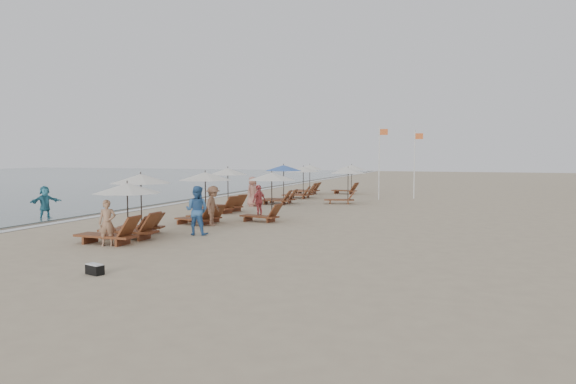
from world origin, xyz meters
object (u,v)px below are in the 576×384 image
(beachgoer_mid_a, at_px, (197,210))
(lounger_station_4, at_px, (280,184))
(beachgoer_near, at_px, (107,223))
(lounger_station_0, at_px, (121,213))
(lounger_station_5, at_px, (301,181))
(flag_pole_near, at_px, (380,159))
(lounger_station_3, at_px, (224,192))
(inland_station_0, at_px, (267,190))
(inland_station_2, at_px, (348,176))
(lounger_station_2, at_px, (202,194))
(lounger_station_6, at_px, (307,180))
(duffel_bag, at_px, (95,269))
(beachgoer_mid_b, at_px, (213,206))
(beachgoer_far_b, at_px, (253,191))
(inland_station_1, at_px, (345,181))
(beachgoer_far_a, at_px, (259,201))
(waterline_walker, at_px, (45,202))
(lounger_station_1, at_px, (137,201))

(beachgoer_mid_a, bearing_deg, lounger_station_4, -88.31)
(beachgoer_near, bearing_deg, lounger_station_0, 67.43)
(lounger_station_5, bearing_deg, lounger_station_0, -90.18)
(lounger_station_0, xyz_separation_m, flag_pole_near, (5.44, 20.46, 1.73))
(lounger_station_3, xyz_separation_m, lounger_station_4, (1.17, 5.45, 0.16))
(lounger_station_4, relative_size, inland_station_0, 1.00)
(inland_station_2, bearing_deg, lounger_station_2, -95.78)
(lounger_station_6, xyz_separation_m, duffel_bag, (3.26, -28.23, -0.95))
(lounger_station_5, distance_m, beachgoer_mid_b, 15.00)
(lounger_station_0, relative_size, lounger_station_4, 1.07)
(beachgoer_near, relative_size, beachgoer_far_b, 0.88)
(beachgoer_mid_b, bearing_deg, beachgoer_far_b, 6.59)
(inland_station_1, bearing_deg, inland_station_2, 101.49)
(lounger_station_4, relative_size, inland_station_2, 0.97)
(lounger_station_5, height_order, inland_station_1, inland_station_1)
(beachgoer_mid_a, bearing_deg, inland_station_0, -106.33)
(beachgoer_far_a, height_order, waterline_walker, waterline_walker)
(waterline_walker, bearing_deg, beachgoer_near, -99.69)
(lounger_station_5, bearing_deg, inland_station_1, -37.63)
(duffel_bag, bearing_deg, lounger_station_0, 119.58)
(beachgoer_far_a, bearing_deg, beachgoer_mid_a, 17.43)
(beachgoer_far_a, bearing_deg, flag_pole_near, 178.94)
(lounger_station_5, relative_size, beachgoer_far_a, 1.68)
(lounger_station_4, xyz_separation_m, beachgoer_mid_b, (0.80, -10.43, -0.39))
(lounger_station_0, height_order, inland_station_1, inland_station_1)
(lounger_station_0, bearing_deg, lounger_station_5, 89.82)
(beachgoer_far_b, distance_m, duffel_bag, 18.24)
(lounger_station_4, height_order, beachgoer_far_b, lounger_station_4)
(lounger_station_5, bearing_deg, lounger_station_1, -91.51)
(lounger_station_5, relative_size, duffel_bag, 4.89)
(lounger_station_0, bearing_deg, lounger_station_4, 89.11)
(inland_station_0, relative_size, inland_station_1, 0.99)
(lounger_station_1, xyz_separation_m, inland_station_1, (4.33, 15.35, 0.15))
(inland_station_1, xyz_separation_m, beachgoer_near, (-3.80, -17.80, -0.66))
(inland_station_1, distance_m, beachgoer_near, 18.21)
(inland_station_0, height_order, inland_station_2, same)
(lounger_station_3, height_order, flag_pole_near, flag_pole_near)
(beachgoer_mid_b, distance_m, flag_pole_near, 16.26)
(lounger_station_5, relative_size, lounger_station_6, 1.04)
(inland_station_0, height_order, beachgoer_mid_b, inland_station_0)
(lounger_station_0, bearing_deg, flag_pole_near, 75.10)
(beachgoer_mid_b, relative_size, beachgoer_far_b, 0.97)
(lounger_station_4, distance_m, waterline_walker, 13.47)
(lounger_station_4, bearing_deg, lounger_station_6, 96.27)
(inland_station_0, height_order, flag_pole_near, flag_pole_near)
(lounger_station_3, bearing_deg, beachgoer_mid_a, -70.88)
(beachgoer_far_a, xyz_separation_m, duffel_bag, (0.95, -13.15, -0.64))
(lounger_station_3, height_order, beachgoer_far_a, lounger_station_3)
(lounger_station_6, bearing_deg, flag_pole_near, -27.71)
(duffel_bag, bearing_deg, lounger_station_1, 116.14)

